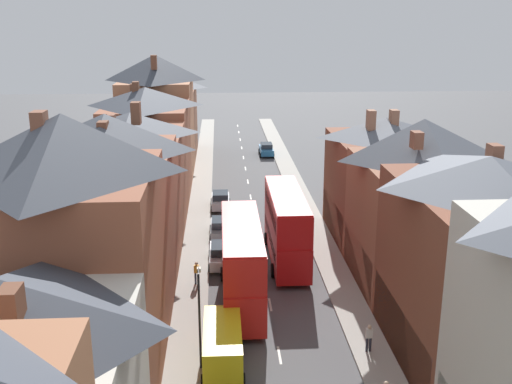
% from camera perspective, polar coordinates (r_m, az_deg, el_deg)
% --- Properties ---
extents(pavement_left, '(2.20, 104.00, 0.14)m').
position_cam_1_polar(pavement_left, '(57.61, -5.38, -1.65)').
color(pavement_left, '#A8A399').
rests_on(pavement_left, ground).
extents(pavement_right, '(2.20, 104.00, 0.14)m').
position_cam_1_polar(pavement_right, '(58.14, 4.72, -1.46)').
color(pavement_right, '#A8A399').
rests_on(pavement_right, ground).
extents(centre_line_dashes, '(0.14, 97.80, 0.01)m').
position_cam_1_polar(centre_line_dashes, '(55.77, -0.19, -2.26)').
color(centre_line_dashes, silver).
rests_on(centre_line_dashes, ground).
extents(terrace_row_left, '(8.00, 79.47, 13.87)m').
position_cam_1_polar(terrace_row_left, '(46.34, -12.25, 1.24)').
color(terrace_row_left, '#B2704C').
rests_on(terrace_row_left, ground).
extents(terrace_row_right, '(8.00, 47.82, 13.08)m').
position_cam_1_polar(terrace_row_right, '(32.15, 21.27, -6.87)').
color(terrace_row_right, '#935138').
rests_on(terrace_row_right, ground).
extents(double_decker_bus_lead, '(2.74, 10.80, 5.30)m').
position_cam_1_polar(double_decker_bus_lead, '(44.90, 2.89, -3.17)').
color(double_decker_bus_lead, red).
rests_on(double_decker_bus_lead, ground).
extents(double_decker_bus_mid_street, '(2.74, 10.80, 5.30)m').
position_cam_1_polar(double_decker_bus_mid_street, '(38.34, -1.38, -6.67)').
color(double_decker_bus_mid_street, red).
rests_on(double_decker_bus_mid_street, ground).
extents(car_near_silver, '(1.90, 4.48, 1.68)m').
position_cam_1_polar(car_near_silver, '(79.89, 0.99, 4.10)').
color(car_near_silver, '#236093').
rests_on(car_near_silver, ground).
extents(car_parked_left_a, '(1.90, 4.07, 1.65)m').
position_cam_1_polar(car_parked_left_a, '(57.73, -3.40, -0.78)').
color(car_parked_left_a, '#B7BABF').
rests_on(car_parked_left_a, ground).
extents(car_parked_left_b, '(1.90, 4.36, 1.69)m').
position_cam_1_polar(car_parked_left_b, '(44.76, -3.33, -5.94)').
color(car_parked_left_b, silver).
rests_on(car_parked_left_b, ground).
extents(car_mid_white, '(1.90, 4.17, 1.65)m').
position_cam_1_polar(car_mid_white, '(50.25, -3.36, -3.42)').
color(car_mid_white, gray).
rests_on(car_mid_white, ground).
extents(delivery_van, '(2.20, 5.20, 2.41)m').
position_cam_1_polar(delivery_van, '(32.14, -3.20, -14.50)').
color(delivery_van, yellow).
rests_on(delivery_van, ground).
extents(pedestrian_mid_left, '(0.36, 0.22, 1.61)m').
position_cam_1_polar(pedestrian_mid_left, '(34.15, 10.71, -13.37)').
color(pedestrian_mid_left, '#23232D').
rests_on(pedestrian_mid_left, pavement_right).
extents(pedestrian_mid_right, '(0.36, 0.22, 1.61)m').
position_cam_1_polar(pedestrian_mid_right, '(41.50, -5.68, -7.57)').
color(pedestrian_mid_right, '#3D4256').
rests_on(pedestrian_mid_right, pavement_left).
extents(street_lamp, '(0.20, 1.12, 5.50)m').
position_cam_1_polar(street_lamp, '(31.36, -5.40, -11.40)').
color(street_lamp, black).
rests_on(street_lamp, ground).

